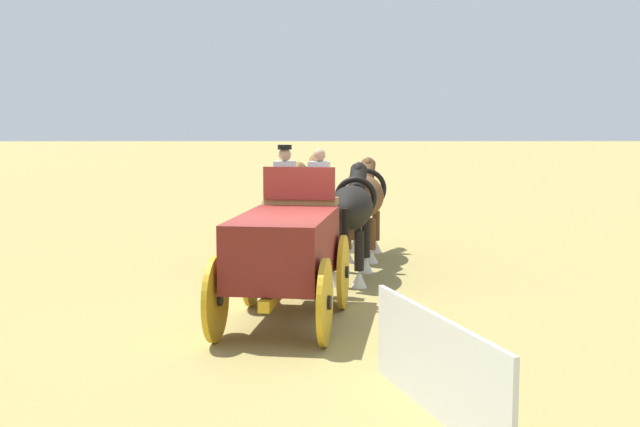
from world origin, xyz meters
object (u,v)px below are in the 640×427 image
object	(u,v)px
draft_horse_rear_near	(287,209)
draft_horse_rear_off	(352,210)
show_wagon	(287,247)
draft_horse_lead_off	(363,198)
draft_horse_lead_near	(307,195)

from	to	relation	value
draft_horse_rear_near	draft_horse_rear_off	xyz separation A→B (m)	(-0.19, -1.29, 0.00)
show_wagon	draft_horse_rear_off	size ratio (longest dim) A/B	1.85
show_wagon	draft_horse_rear_off	world-z (taller)	show_wagon
draft_horse_rear_off	draft_horse_rear_near	bearing A→B (deg)	81.52
draft_horse_lead_off	draft_horse_rear_off	bearing A→B (deg)	171.25
draft_horse_rear_near	draft_horse_lead_near	distance (m)	2.60
draft_horse_rear_off	draft_horse_lead_off	world-z (taller)	draft_horse_rear_off
draft_horse_rear_off	draft_horse_lead_near	size ratio (longest dim) A/B	1.03
show_wagon	draft_horse_rear_off	xyz separation A→B (m)	(3.46, -1.19, 0.19)
draft_horse_rear_near	draft_horse_lead_near	xyz separation A→B (m)	(2.57, -0.40, 0.05)
show_wagon	draft_horse_lead_off	world-z (taller)	show_wagon
show_wagon	draft_horse_rear_near	size ratio (longest dim) A/B	1.89
draft_horse_rear_near	draft_horse_lead_off	xyz separation A→B (m)	(2.36, -1.68, -0.01)
show_wagon	draft_horse_lead_near	size ratio (longest dim) A/B	1.90
draft_horse_lead_off	draft_horse_lead_near	bearing A→B (deg)	80.78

